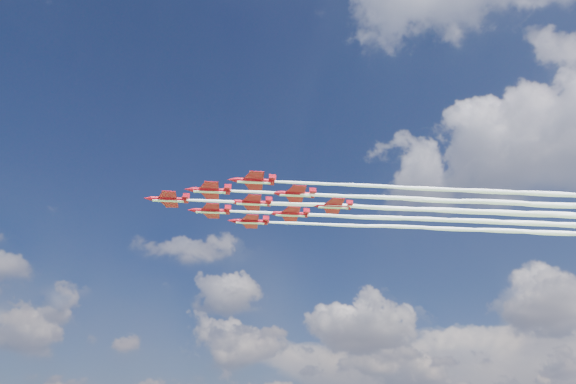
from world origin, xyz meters
TOP-DOWN VIEW (x-y plane):
  - jet_lead at (33.14, 26.46)m, footprint 93.22×88.40m
  - jet_row2_port at (45.33, 29.29)m, footprint 93.22×88.40m
  - jet_row2_starb at (36.63, 38.48)m, footprint 93.22×88.40m
  - jet_row3_port at (57.52, 32.13)m, footprint 93.22×88.40m
  - jet_row3_centre at (48.82, 41.31)m, footprint 93.22×88.40m
  - jet_row3_starb at (40.12, 50.50)m, footprint 93.22×88.40m
  - jet_row4_port at (61.02, 44.15)m, footprint 93.22×88.40m
  - jet_row4_starb at (52.32, 53.33)m, footprint 93.22×88.40m
  - jet_tail at (64.51, 56.17)m, footprint 93.22×88.40m

SIDE VIEW (x-z plane):
  - jet_lead at x=33.14m, z-range 76.34..79.23m
  - jet_row2_port at x=45.33m, z-range 76.34..79.23m
  - jet_row2_starb at x=36.63m, z-range 76.34..79.23m
  - jet_row3_port at x=57.52m, z-range 76.34..79.23m
  - jet_row3_centre at x=48.82m, z-range 76.34..79.23m
  - jet_row3_starb at x=40.12m, z-range 76.34..79.23m
  - jet_row4_port at x=61.02m, z-range 76.34..79.23m
  - jet_row4_starb at x=52.32m, z-range 76.34..79.23m
  - jet_tail at x=64.51m, z-range 76.34..79.23m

